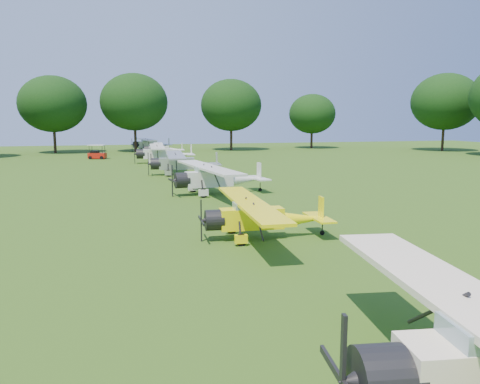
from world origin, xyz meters
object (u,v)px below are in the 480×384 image
at_px(aircraft_3, 216,176).
at_px(aircraft_5, 163,152).
at_px(aircraft_4, 182,162).
at_px(golf_cart, 97,154).
at_px(aircraft_6, 162,148).
at_px(aircraft_2, 261,215).
at_px(aircraft_7, 150,143).

distance_m(aircraft_3, aircraft_5, 25.45).
relative_size(aircraft_4, golf_cart, 4.42).
bearing_deg(aircraft_6, aircraft_2, -86.31).
distance_m(aircraft_5, aircraft_7, 24.67).
relative_size(aircraft_4, aircraft_5, 0.95).
xyz_separation_m(aircraft_5, golf_cart, (-7.94, 8.51, -0.70)).
height_order(aircraft_2, aircraft_7, aircraft_7).
height_order(aircraft_3, aircraft_4, aircraft_4).
height_order(aircraft_3, aircraft_6, aircraft_3).
bearing_deg(aircraft_3, aircraft_6, 83.29).
bearing_deg(aircraft_5, aircraft_6, 87.85).
xyz_separation_m(aircraft_4, golf_cart, (-8.45, 21.58, -0.63)).
xyz_separation_m(aircraft_6, aircraft_7, (-0.75, 12.55, 0.14)).
distance_m(aircraft_4, aircraft_7, 37.74).
xyz_separation_m(aircraft_3, aircraft_4, (-0.63, 12.35, 0.00)).
bearing_deg(aircraft_7, aircraft_6, -93.69).
height_order(aircraft_4, golf_cart, aircraft_4).
height_order(aircraft_6, golf_cart, same).
xyz_separation_m(aircraft_3, aircraft_5, (-1.14, 25.43, 0.07)).
xyz_separation_m(aircraft_2, aircraft_6, (0.82, 50.40, 0.05)).
bearing_deg(aircraft_3, aircraft_2, -100.11).
distance_m(aircraft_4, aircraft_6, 25.20).
bearing_deg(aircraft_2, aircraft_7, 93.46).
bearing_deg(golf_cart, aircraft_2, -63.79).
height_order(aircraft_5, golf_cart, aircraft_5).
relative_size(aircraft_6, aircraft_7, 0.89).
distance_m(aircraft_3, golf_cart, 35.13).
bearing_deg(aircraft_6, golf_cart, -153.77).
bearing_deg(aircraft_5, golf_cart, 136.44).
bearing_deg(golf_cart, aircraft_5, -30.83).
bearing_deg(aircraft_4, aircraft_7, 95.33).
distance_m(aircraft_2, aircraft_3, 12.88).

